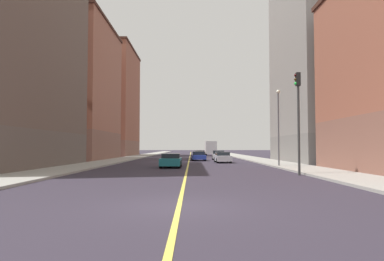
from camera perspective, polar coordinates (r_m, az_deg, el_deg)
The scene contains 15 objects.
ground_plane at distance 11.14m, azimuth -2.25°, elevation -12.42°, with size 400.00×400.00×0.00m, color #302936.
sidewalk_left at distance 60.74m, azimuth 8.89°, elevation -4.40°, with size 3.87×168.00×0.15m, color #9E9B93.
sidewalk_right at distance 60.88m, azimuth -9.83°, elevation -4.39°, with size 3.87×168.00×0.15m, color #9E9B93.
lane_center_stripe at distance 60.01m, azimuth -0.48°, elevation -4.51°, with size 0.16×154.00×0.01m, color #E5D14C.
building_left_mid at distance 46.20m, azimuth 20.37°, elevation 10.27°, with size 9.31×16.81×24.24m.
building_right_midblock at distance 54.02m, azimuth -18.21°, elevation 6.16°, with size 9.31×17.36×20.17m.
building_right_distant at distance 74.35m, azimuth -13.12°, elevation 4.53°, with size 9.31×17.58×22.35m.
traffic_light_left_near at distance 24.22m, azimuth 16.98°, elevation 3.32°, with size 0.40×0.32×6.87m.
street_lamp_left_near at distance 33.50m, azimuth 13.94°, elevation 1.78°, with size 0.36×0.36×7.11m.
car_white at distance 51.69m, azimuth 4.29°, elevation -4.07°, with size 2.03×4.63×1.36m.
car_blue at distance 47.80m, azimuth 0.98°, elevation -4.25°, with size 2.02×4.54×1.26m.
car_orange at distance 61.99m, azimuth 1.15°, elevation -3.90°, with size 1.81×4.13×1.25m.
car_teal at distance 31.99m, azimuth -3.55°, elevation -4.94°, with size 1.89×4.46×1.28m.
car_silver at distance 41.81m, azimuth 4.96°, elevation -4.41°, with size 1.88×4.42×1.28m.
box_truck at distance 74.56m, azimuth 3.00°, elevation -2.92°, with size 2.38×7.33×3.07m.
Camera 1 is at (0.41, -10.98, 1.88)m, focal length 32.42 mm.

